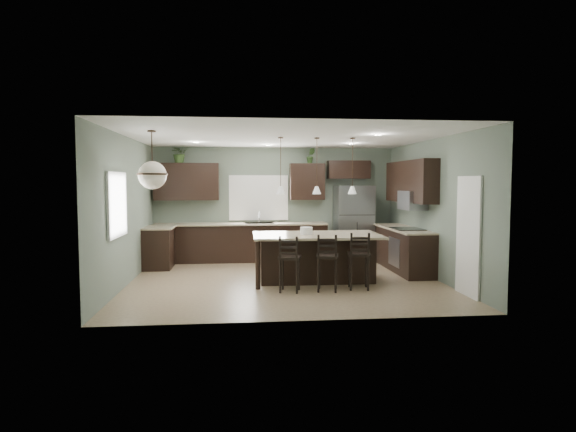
{
  "coord_description": "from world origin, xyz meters",
  "views": [
    {
      "loc": [
        -0.89,
        -9.29,
        1.93
      ],
      "look_at": [
        0.1,
        0.4,
        1.25
      ],
      "focal_mm": 30.0,
      "sensor_mm": 36.0,
      "label": 1
    }
  ],
  "objects_px": {
    "refrigerator": "(353,223)",
    "serving_dish": "(306,231)",
    "bar_stool_center": "(327,262)",
    "bar_stool_right": "(359,261)",
    "bar_stool_left": "(290,264)",
    "kitchen_island": "(316,258)",
    "plant_back_left": "(180,153)"
  },
  "relations": [
    {
      "from": "refrigerator",
      "to": "serving_dish",
      "type": "distance_m",
      "value": 2.88
    },
    {
      "from": "refrigerator",
      "to": "bar_stool_center",
      "type": "xyz_separation_m",
      "value": [
        -1.27,
        -3.34,
        -0.41
      ]
    },
    {
      "from": "refrigerator",
      "to": "bar_stool_center",
      "type": "height_order",
      "value": "refrigerator"
    },
    {
      "from": "bar_stool_center",
      "to": "bar_stool_right",
      "type": "bearing_deg",
      "value": 22.04
    },
    {
      "from": "refrigerator",
      "to": "bar_stool_right",
      "type": "relative_size",
      "value": 1.77
    },
    {
      "from": "serving_dish",
      "to": "bar_stool_center",
      "type": "xyz_separation_m",
      "value": [
        0.25,
        -0.89,
        -0.48
      ]
    },
    {
      "from": "bar_stool_left",
      "to": "bar_stool_center",
      "type": "height_order",
      "value": "bar_stool_center"
    },
    {
      "from": "kitchen_island",
      "to": "bar_stool_left",
      "type": "xyz_separation_m",
      "value": [
        -0.62,
        -0.88,
        0.04
      ]
    },
    {
      "from": "kitchen_island",
      "to": "plant_back_left",
      "type": "bearing_deg",
      "value": 138.65
    },
    {
      "from": "serving_dish",
      "to": "bar_stool_center",
      "type": "distance_m",
      "value": 1.04
    },
    {
      "from": "refrigerator",
      "to": "kitchen_island",
      "type": "xyz_separation_m",
      "value": [
        -1.33,
        -2.45,
        -0.46
      ]
    },
    {
      "from": "serving_dish",
      "to": "bar_stool_right",
      "type": "distance_m",
      "value": 1.25
    },
    {
      "from": "bar_stool_left",
      "to": "bar_stool_center",
      "type": "xyz_separation_m",
      "value": [
        0.67,
        -0.01,
        0.01
      ]
    },
    {
      "from": "refrigerator",
      "to": "bar_stool_left",
      "type": "height_order",
      "value": "refrigerator"
    },
    {
      "from": "refrigerator",
      "to": "kitchen_island",
      "type": "height_order",
      "value": "refrigerator"
    },
    {
      "from": "refrigerator",
      "to": "serving_dish",
      "type": "xyz_separation_m",
      "value": [
        -1.53,
        -2.44,
        0.07
      ]
    },
    {
      "from": "bar_stool_right",
      "to": "plant_back_left",
      "type": "height_order",
      "value": "plant_back_left"
    },
    {
      "from": "refrigerator",
      "to": "serving_dish",
      "type": "relative_size",
      "value": 7.71
    },
    {
      "from": "serving_dish",
      "to": "bar_stool_left",
      "type": "xyz_separation_m",
      "value": [
        -0.42,
        -0.88,
        -0.49
      ]
    },
    {
      "from": "refrigerator",
      "to": "bar_stool_left",
      "type": "relative_size",
      "value": 1.84
    },
    {
      "from": "kitchen_island",
      "to": "serving_dish",
      "type": "bearing_deg",
      "value": -180.0
    },
    {
      "from": "refrigerator",
      "to": "kitchen_island",
      "type": "bearing_deg",
      "value": -118.46
    },
    {
      "from": "serving_dish",
      "to": "bar_stool_right",
      "type": "height_order",
      "value": "serving_dish"
    },
    {
      "from": "serving_dish",
      "to": "plant_back_left",
      "type": "relative_size",
      "value": 0.5
    },
    {
      "from": "refrigerator",
      "to": "bar_stool_right",
      "type": "bearing_deg",
      "value": -101.87
    },
    {
      "from": "refrigerator",
      "to": "bar_stool_center",
      "type": "relative_size",
      "value": 1.8
    },
    {
      "from": "bar_stool_left",
      "to": "refrigerator",
      "type": "bearing_deg",
      "value": 73.72
    },
    {
      "from": "serving_dish",
      "to": "bar_stool_center",
      "type": "height_order",
      "value": "serving_dish"
    },
    {
      "from": "kitchen_island",
      "to": "bar_stool_right",
      "type": "bearing_deg",
      "value": -49.86
    },
    {
      "from": "bar_stool_right",
      "to": "bar_stool_center",
      "type": "bearing_deg",
      "value": -162.29
    },
    {
      "from": "serving_dish",
      "to": "plant_back_left",
      "type": "height_order",
      "value": "plant_back_left"
    },
    {
      "from": "serving_dish",
      "to": "bar_stool_left",
      "type": "relative_size",
      "value": 0.24
    }
  ]
}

